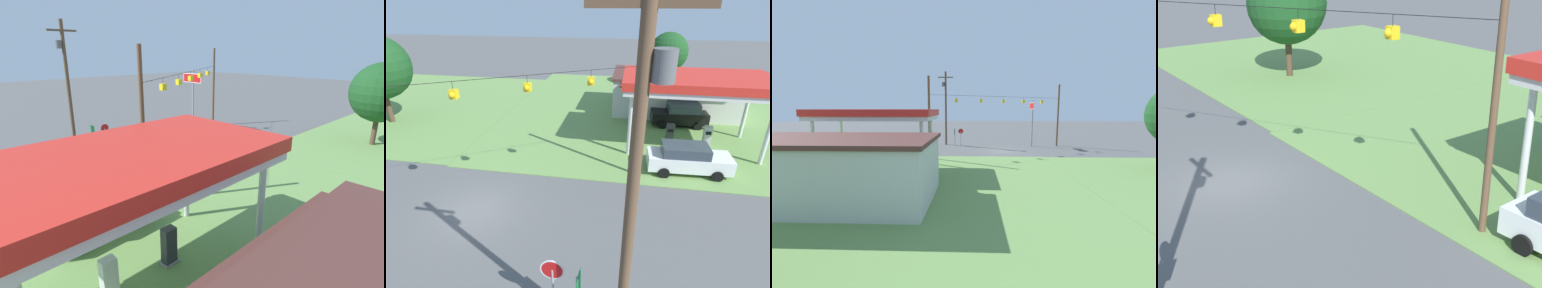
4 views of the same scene
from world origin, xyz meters
TOP-DOWN VIEW (x-y plane):
  - ground_plane at (0.00, 0.00)m, footprint 160.00×160.00m
  - gas_station_canopy at (12.03, 9.95)m, footprint 10.08×5.81m
  - fuel_pump_near at (10.70, 9.95)m, footprint 0.71×0.56m
  - fuel_pump_far at (13.36, 9.95)m, footprint 0.71×0.56m
  - car_at_pumps_front at (11.37, 5.92)m, footprint 5.12×2.26m
  - stop_sign_roadside at (5.47, -4.85)m, footprint 0.80×0.08m
  - stop_sign_overhead at (-4.57, -4.54)m, footprint 0.22×2.58m
  - route_sign at (6.37, -5.22)m, footprint 0.10×0.70m
  - utility_pole_main at (7.74, -5.88)m, footprint 2.20×0.44m
  - signal_span_gantry at (-0.00, -0.01)m, footprint 16.84×10.24m
  - tree_west_verge at (-13.33, 10.43)m, footprint 5.27×5.27m

SIDE VIEW (x-z plane):
  - ground_plane at x=0.00m, z-range 0.00..0.00m
  - fuel_pump_near at x=10.70m, z-range -0.04..1.60m
  - fuel_pump_far at x=13.36m, z-range -0.04..1.60m
  - car_at_pumps_front at x=11.37m, z-range 0.03..1.89m
  - route_sign at x=6.37m, z-range 0.51..2.91m
  - stop_sign_roadside at x=5.47m, z-range 0.56..3.06m
  - stop_sign_overhead at x=-4.57m, z-range 1.41..7.86m
  - gas_station_canopy at x=12.03m, z-range 2.11..7.36m
  - signal_span_gantry at x=0.00m, z-range 0.47..9.13m
  - tree_west_verge at x=-13.33m, z-range 1.08..8.55m
  - utility_pole_main at x=7.74m, z-range 0.61..11.21m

